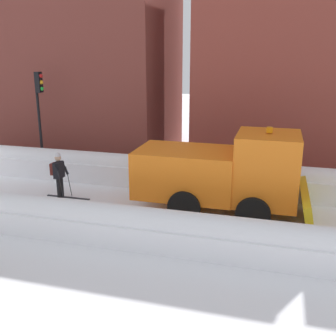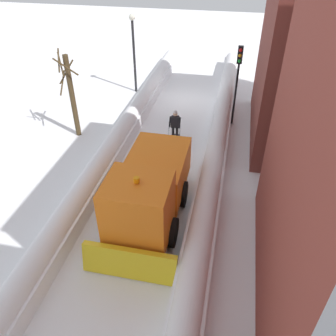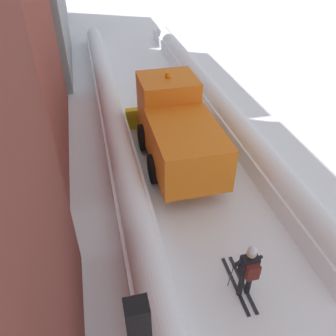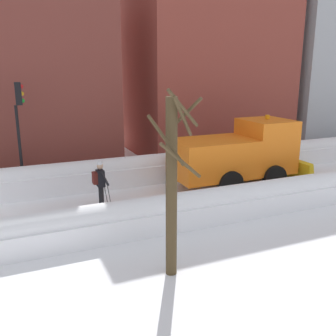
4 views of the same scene
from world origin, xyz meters
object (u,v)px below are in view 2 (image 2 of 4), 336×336
Objects in this scene: plow_truck at (149,190)px; bare_tree_near at (71,95)px; street_lamp at (134,45)px; traffic_light_pole at (238,72)px; skier at (175,124)px.

plow_truck is 1.27× the size of bare_tree_near.
street_lamp is 6.83m from bare_tree_near.
traffic_light_pole is 0.97× the size of bare_tree_near.
plow_truck is 6.25m from skier.
bare_tree_near is (5.66, -5.71, 0.94)m from plow_truck.
street_lamp is at bearing -56.69° from skier.
traffic_light_pole is at bearing 152.74° from street_lamp.
plow_truck is 13.14m from street_lamp.
traffic_light_pole is at bearing -107.64° from plow_truck.
street_lamp is at bearing -102.54° from bare_tree_near.
skier is 0.35× the size of street_lamp.
street_lamp reaches higher than traffic_light_pole.
street_lamp is at bearing -27.26° from traffic_light_pole.
traffic_light_pole is at bearing -160.27° from bare_tree_near.
plow_truck is 9.32m from traffic_light_pole.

